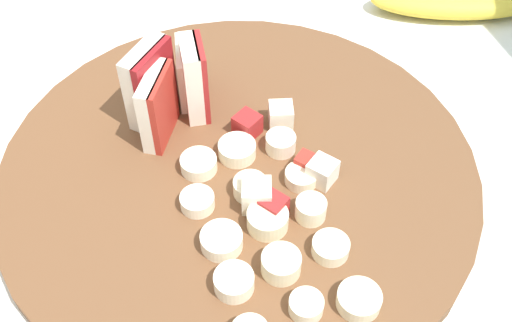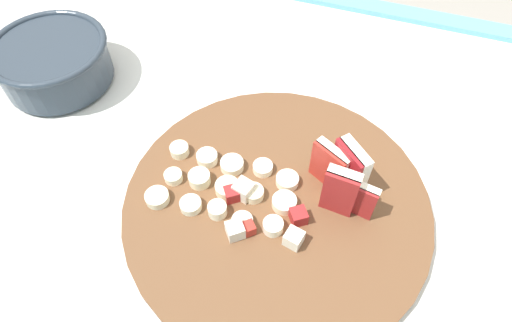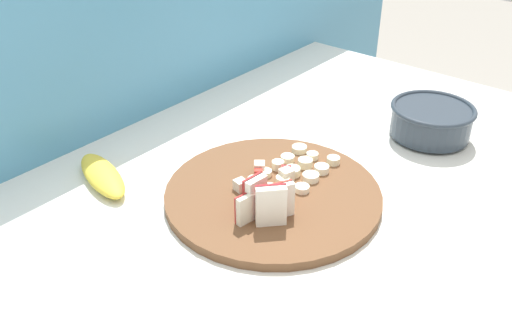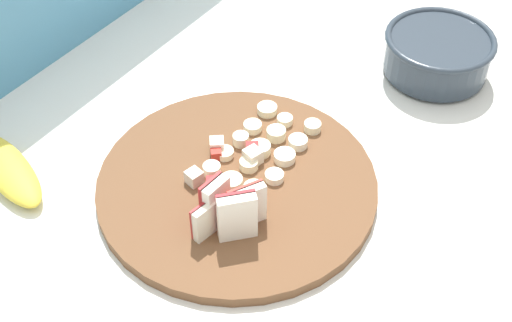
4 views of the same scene
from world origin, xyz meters
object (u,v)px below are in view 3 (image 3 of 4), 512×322
apple_wedge_fan (265,202)px  banana_peel (102,175)px  ceramic_bowl (431,120)px  cutting_board (273,195)px  banana_slice_rows (294,172)px  apple_dice_pile (266,177)px

apple_wedge_fan → banana_peel: apple_wedge_fan is taller
ceramic_bowl → apple_wedge_fan: bearing=170.7°
cutting_board → ceramic_bowl: ceramic_bowl is taller
cutting_board → banana_slice_rows: banana_slice_rows is taller
banana_slice_rows → ceramic_bowl: ceramic_bowl is taller
apple_wedge_fan → ceramic_bowl: size_ratio=0.52×
apple_wedge_fan → ceramic_bowl: bearing=-9.3°
banana_peel → banana_slice_rows: bearing=-50.5°
apple_dice_pile → banana_slice_rows: size_ratio=0.62×
cutting_board → ceramic_bowl: bearing=-16.2°
apple_wedge_fan → ceramic_bowl: apple_wedge_fan is taller
banana_slice_rows → apple_dice_pile: bearing=153.7°
banana_slice_rows → ceramic_bowl: (0.32, -0.11, 0.02)m
banana_slice_rows → banana_peel: (-0.22, 0.27, -0.01)m
ceramic_bowl → banana_peel: size_ratio=1.00×
apple_dice_pile → banana_peel: 0.30m
banana_peel → ceramic_bowl: bearing=-35.4°
apple_wedge_fan → banana_peel: size_ratio=0.52×
cutting_board → apple_dice_pile: size_ratio=3.38×
cutting_board → apple_dice_pile: apple_dice_pile is taller
cutting_board → banana_slice_rows: size_ratio=2.09×
apple_dice_pile → banana_peel: apple_dice_pile is taller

